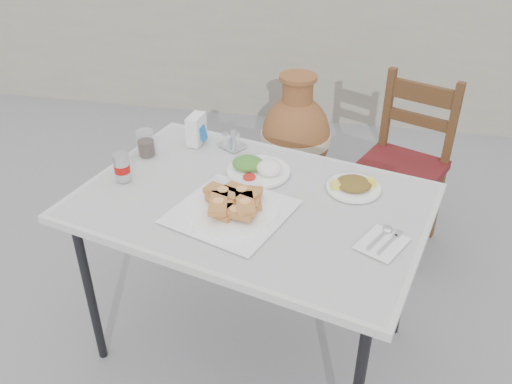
% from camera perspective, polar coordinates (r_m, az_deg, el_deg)
% --- Properties ---
extents(ground, '(80.00, 80.00, 0.00)m').
position_cam_1_polar(ground, '(2.67, -2.98, -13.86)').
color(ground, slate).
rests_on(ground, ground).
extents(cafe_table, '(1.49, 1.19, 0.80)m').
position_cam_1_polar(cafe_table, '(2.10, -0.48, -1.93)').
color(cafe_table, black).
rests_on(cafe_table, ground).
extents(pide_plate, '(0.50, 0.50, 0.08)m').
position_cam_1_polar(pide_plate, '(1.98, -2.66, -1.23)').
color(pide_plate, silver).
rests_on(pide_plate, cafe_table).
extents(salad_rice_plate, '(0.26, 0.26, 0.07)m').
position_cam_1_polar(salad_rice_plate, '(2.22, 0.19, 2.56)').
color(salad_rice_plate, white).
rests_on(salad_rice_plate, cafe_table).
extents(salad_chopped_plate, '(0.21, 0.21, 0.05)m').
position_cam_1_polar(salad_chopped_plate, '(2.15, 10.23, 0.70)').
color(salad_chopped_plate, white).
rests_on(salad_chopped_plate, cafe_table).
extents(soda_can, '(0.06, 0.06, 0.11)m').
position_cam_1_polar(soda_can, '(2.22, -13.93, 2.55)').
color(soda_can, '#BDBDC1').
rests_on(soda_can, cafe_table).
extents(cola_glass, '(0.08, 0.08, 0.11)m').
position_cam_1_polar(cola_glass, '(2.40, -11.50, 4.91)').
color(cola_glass, white).
rests_on(cola_glass, cafe_table).
extents(napkin_holder, '(0.08, 0.12, 0.13)m').
position_cam_1_polar(napkin_holder, '(2.46, -6.30, 6.57)').
color(napkin_holder, silver).
rests_on(napkin_holder, cafe_table).
extents(condiment_caddy, '(0.14, 0.13, 0.08)m').
position_cam_1_polar(condiment_caddy, '(2.42, -2.52, 5.31)').
color(condiment_caddy, silver).
rests_on(condiment_caddy, cafe_table).
extents(cutlery_napkin, '(0.20, 0.22, 0.01)m').
position_cam_1_polar(cutlery_napkin, '(1.90, 13.27, -5.01)').
color(cutlery_napkin, silver).
rests_on(cutlery_napkin, cafe_table).
extents(chair, '(0.55, 0.55, 0.95)m').
position_cam_1_polar(chair, '(3.02, 15.22, 2.87)').
color(chair, '#371E0F').
rests_on(chair, ground).
extents(terracotta_urn, '(0.45, 0.45, 0.78)m').
position_cam_1_polar(terracotta_urn, '(3.48, 4.20, 5.71)').
color(terracotta_urn, brown).
rests_on(terracotta_urn, ground).
extents(back_wall, '(6.00, 0.25, 1.20)m').
position_cam_1_polar(back_wall, '(4.50, 4.76, 15.27)').
color(back_wall, gray).
rests_on(back_wall, ground).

